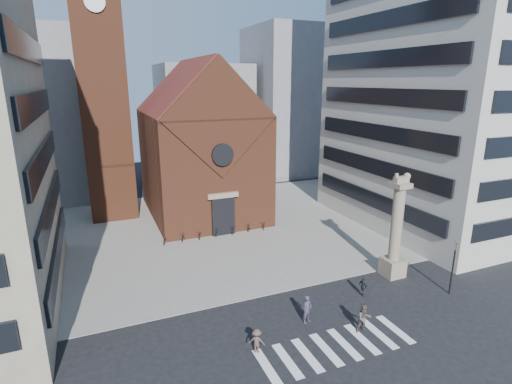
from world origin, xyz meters
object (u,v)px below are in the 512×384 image
traffic_light (453,266)px  pedestrian_2 (364,286)px  pedestrian_1 (364,318)px  pedestrian_0 (307,309)px  lion_column (396,236)px  scooter_0 (166,239)px

traffic_light → pedestrian_2: (-6.23, 2.23, -1.52)m
pedestrian_1 → pedestrian_0: bearing=150.9°
lion_column → pedestrian_2: bearing=-157.3°
lion_column → pedestrian_1: 9.18m
traffic_light → scooter_0: traffic_light is taller
pedestrian_0 → pedestrian_2: (5.54, 1.32, -0.19)m
lion_column → scooter_0: bearing=139.0°
traffic_light → pedestrian_2: size_ratio=2.79×
lion_column → pedestrian_0: size_ratio=4.50×
pedestrian_1 → scooter_0: (-9.00, 19.30, -0.50)m
traffic_light → pedestrian_0: 11.88m
lion_column → pedestrian_2: lion_column is taller
traffic_light → scooter_0: bearing=135.1°
traffic_light → pedestrian_2: bearing=160.3°
lion_column → scooter_0: size_ratio=5.46×
lion_column → scooter_0: lion_column is taller
pedestrian_1 → pedestrian_2: pedestrian_1 is taller
pedestrian_2 → scooter_0: 19.59m
traffic_light → lion_column: bearing=116.5°
traffic_light → pedestrian_0: traffic_light is taller
pedestrian_0 → pedestrian_1: size_ratio=1.00×
pedestrian_0 → traffic_light: bearing=-22.1°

